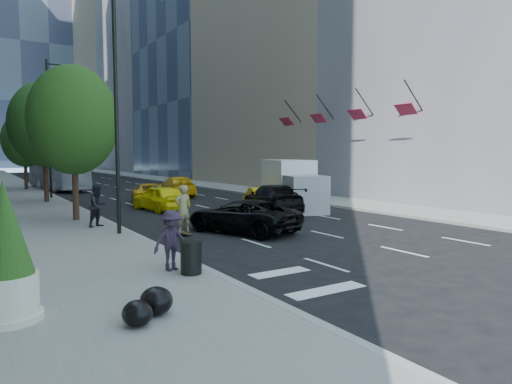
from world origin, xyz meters
TOP-DOWN VIEW (x-y plane):
  - ground at (0.00, 0.00)m, footprint 160.00×160.00m
  - sidewalk_left at (-9.00, 30.00)m, footprint 6.00×120.00m
  - sidewalk_right at (10.00, 30.00)m, footprint 4.00×120.00m
  - tower_right_mid at (22.00, 74.00)m, footprint 20.00×24.00m
  - tower_right_far at (22.00, 98.00)m, footprint 20.00×24.00m
  - lamp_near at (-6.32, 4.00)m, footprint 2.13×0.22m
  - lamp_far at (-6.32, 22.00)m, footprint 2.13×0.22m
  - tree_near at (-7.20, 9.00)m, footprint 4.20×4.20m
  - tree_mid at (-7.20, 19.00)m, footprint 4.50×4.50m
  - tree_far at (-7.20, 32.00)m, footprint 3.90×3.90m
  - traffic_signal at (-6.40, 40.00)m, footprint 2.48×0.53m
  - facade_flags at (10.64, 10.00)m, footprint 1.85×13.30m
  - skateboarder at (-4.16, 3.00)m, footprint 0.77×0.56m
  - black_sedan_lincoln at (-1.70, 2.33)m, footprint 4.02×5.61m
  - black_sedan_mercedes at (3.09, 7.04)m, footprint 3.80×6.04m
  - taxi_a at (-2.00, 11.50)m, footprint 2.42×4.69m
  - taxi_b at (3.49, 9.00)m, footprint 2.66×4.30m
  - taxi_c at (-1.16, 15.94)m, footprint 3.51×5.34m
  - taxi_d at (2.46, 19.75)m, footprint 3.04×5.69m
  - city_bus at (-4.57, 31.35)m, footprint 3.90×10.72m
  - box_truck at (5.08, 7.92)m, footprint 3.97×6.62m
  - pedestrian_a at (-6.80, 6.18)m, footprint 1.13×1.05m
  - pedestrian_c at (-6.90, -2.66)m, footprint 1.14×0.74m
  - trash_can at (-6.60, -3.29)m, footprint 0.57×0.57m
  - planter_shrub at (-11.00, -4.60)m, footprint 1.13×1.13m
  - garbage_bags at (-8.68, -5.96)m, footprint 1.13×1.08m

SIDE VIEW (x-z plane):
  - ground at x=0.00m, z-range 0.00..0.00m
  - sidewalk_left at x=-9.00m, z-range 0.00..0.15m
  - sidewalk_right at x=10.00m, z-range 0.00..0.15m
  - garbage_bags at x=-8.68m, z-range 0.14..0.69m
  - trash_can at x=-6.60m, z-range 0.15..1.00m
  - taxi_b at x=3.49m, z-range 0.00..1.34m
  - taxi_c at x=-1.16m, z-range 0.00..1.36m
  - black_sedan_lincoln at x=-1.70m, z-range 0.00..1.42m
  - taxi_a at x=-2.00m, z-range 0.00..1.52m
  - taxi_d at x=2.46m, z-range 0.00..1.57m
  - black_sedan_mercedes at x=3.09m, z-range 0.00..1.63m
  - skateboarder at x=-4.16m, z-range 0.00..1.95m
  - pedestrian_c at x=-6.90m, z-range 0.15..1.82m
  - pedestrian_a at x=-6.80m, z-range 0.15..2.01m
  - planter_shrub at x=-11.00m, z-range 0.08..2.79m
  - city_bus at x=-4.57m, z-range 0.00..2.92m
  - box_truck at x=5.08m, z-range 0.03..3.01m
  - traffic_signal at x=-6.40m, z-range 1.63..6.83m
  - tree_far at x=-7.20m, z-range 1.16..8.09m
  - tree_near at x=-7.20m, z-range 1.24..8.70m
  - tree_mid at x=-7.20m, z-range 1.32..9.31m
  - lamp_near at x=-6.32m, z-range 0.81..10.81m
  - lamp_far at x=-6.32m, z-range 0.81..10.81m
  - facade_flags at x=10.64m, z-range 5.16..7.21m
  - tower_right_far at x=22.00m, z-range 0.00..50.00m
  - tower_right_mid at x=22.00m, z-range 0.00..65.00m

